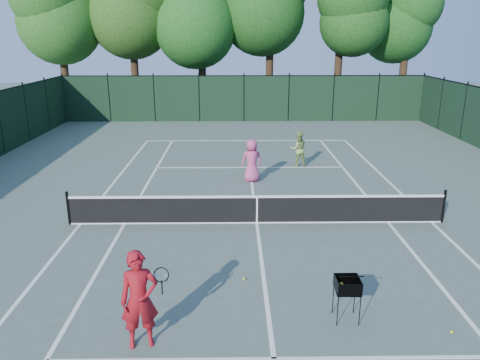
{
  "coord_description": "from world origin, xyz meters",
  "views": [
    {
      "loc": [
        -0.72,
        -13.51,
        5.62
      ],
      "look_at": [
        -0.51,
        1.0,
        1.1
      ],
      "focal_mm": 35.0,
      "sensor_mm": 36.0,
      "label": 1
    }
  ],
  "objects_px": {
    "player_pink": "(252,161)",
    "ball_hopper": "(348,285)",
    "loose_ball_near_cart": "(452,332)",
    "coach": "(139,300)",
    "player_green": "(298,149)",
    "loose_ball_midcourt": "(244,279)"
  },
  "relations": [
    {
      "from": "coach",
      "to": "ball_hopper",
      "type": "distance_m",
      "value": 4.11
    },
    {
      "from": "coach",
      "to": "player_green",
      "type": "relative_size",
      "value": 1.23
    },
    {
      "from": "player_green",
      "to": "ball_hopper",
      "type": "bearing_deg",
      "value": 81.5
    },
    {
      "from": "loose_ball_near_cart",
      "to": "player_pink",
      "type": "bearing_deg",
      "value": 109.52
    },
    {
      "from": "coach",
      "to": "loose_ball_near_cart",
      "type": "bearing_deg",
      "value": -11.94
    },
    {
      "from": "player_green",
      "to": "loose_ball_near_cart",
      "type": "distance_m",
      "value": 12.39
    },
    {
      "from": "player_green",
      "to": "loose_ball_near_cart",
      "type": "bearing_deg",
      "value": 90.84
    },
    {
      "from": "ball_hopper",
      "to": "player_green",
      "type": "bearing_deg",
      "value": 90.74
    },
    {
      "from": "player_green",
      "to": "coach",
      "type": "bearing_deg",
      "value": 64.09
    },
    {
      "from": "ball_hopper",
      "to": "loose_ball_near_cart",
      "type": "distance_m",
      "value": 2.18
    },
    {
      "from": "player_pink",
      "to": "ball_hopper",
      "type": "bearing_deg",
      "value": 87.55
    },
    {
      "from": "ball_hopper",
      "to": "loose_ball_near_cart",
      "type": "height_order",
      "value": "ball_hopper"
    },
    {
      "from": "loose_ball_midcourt",
      "to": "coach",
      "type": "bearing_deg",
      "value": -129.77
    },
    {
      "from": "player_pink",
      "to": "loose_ball_near_cart",
      "type": "xyz_separation_m",
      "value": [
        3.56,
        -10.04,
        -0.83
      ]
    },
    {
      "from": "coach",
      "to": "ball_hopper",
      "type": "xyz_separation_m",
      "value": [
        4.04,
        0.77,
        -0.18
      ]
    },
    {
      "from": "loose_ball_near_cart",
      "to": "ball_hopper",
      "type": "bearing_deg",
      "value": 165.29
    },
    {
      "from": "loose_ball_midcourt",
      "to": "player_pink",
      "type": "bearing_deg",
      "value": 86.53
    },
    {
      "from": "coach",
      "to": "loose_ball_near_cart",
      "type": "xyz_separation_m",
      "value": [
        6.02,
        0.24,
        -0.93
      ]
    },
    {
      "from": "coach",
      "to": "player_pink",
      "type": "distance_m",
      "value": 10.58
    },
    {
      "from": "coach",
      "to": "player_green",
      "type": "bearing_deg",
      "value": 55.53
    },
    {
      "from": "coach",
      "to": "player_green",
      "type": "xyz_separation_m",
      "value": [
        4.61,
        12.53,
        -0.18
      ]
    },
    {
      "from": "loose_ball_near_cart",
      "to": "loose_ball_midcourt",
      "type": "height_order",
      "value": "same"
    }
  ]
}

